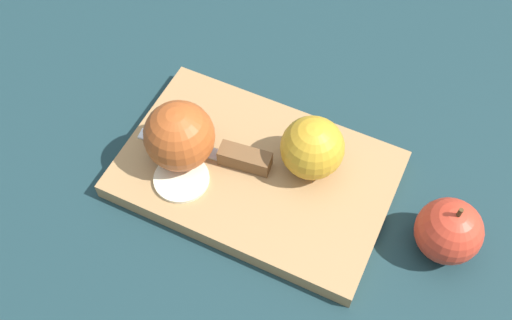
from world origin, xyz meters
TOP-DOWN VIEW (x-y plane):
  - ground_plane at (0.00, 0.00)m, footprint 4.00×4.00m
  - cutting_board at (0.00, 0.00)m, footprint 0.34×0.23m
  - apple_half_left at (-0.05, -0.04)m, footprint 0.08×0.08m
  - apple_half_right at (0.09, 0.03)m, footprint 0.08×0.08m
  - knife at (0.03, 0.00)m, footprint 0.17×0.05m
  - apple_slice at (0.07, 0.06)m, footprint 0.07×0.07m
  - apple_whole at (-0.23, -0.03)m, footprint 0.08×0.08m

SIDE VIEW (x-z plane):
  - ground_plane at x=0.00m, z-range 0.00..0.00m
  - cutting_board at x=0.00m, z-range 0.00..0.02m
  - apple_slice at x=0.07m, z-range 0.02..0.03m
  - knife at x=0.03m, z-range 0.02..0.04m
  - apple_whole at x=-0.23m, z-range -0.01..0.08m
  - apple_half_left at x=-0.05m, z-range 0.02..0.10m
  - apple_half_right at x=0.09m, z-range 0.02..0.11m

